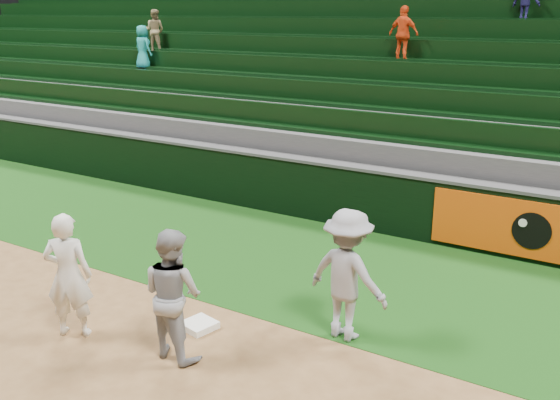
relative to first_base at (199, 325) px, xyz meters
The scene contains 8 objects.
ground 0.26m from the first_base, 105.60° to the right, with size 70.00×70.00×0.00m, color brown.
foul_grass 2.76m from the first_base, 91.42° to the left, with size 36.00×4.20×0.01m, color #10380E.
first_base is the anchor object (origin of this frame).
first_baseman 1.85m from the first_base, 142.78° to the right, with size 0.62×0.41×1.70m, color white.
baserunner 1.05m from the first_base, 75.29° to the right, with size 0.81×0.63×1.67m, color #94969D.
base_coach 2.16m from the first_base, 25.54° to the left, with size 1.14×0.65×1.76m, color #92939E.
field_wall 4.99m from the first_base, 90.49° to the left, with size 36.00×0.45×1.25m.
stadium_seating 8.88m from the first_base, 90.46° to the left, with size 36.00×5.95×4.94m.
Camera 1 is at (5.04, -5.63, 4.15)m, focal length 40.00 mm.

